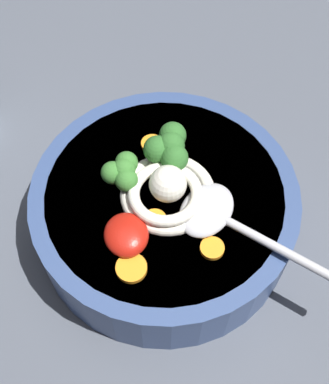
% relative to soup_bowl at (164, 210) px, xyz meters
% --- Properties ---
extents(table_slab, '(1.27, 1.27, 0.04)m').
position_rel_soup_bowl_xyz_m(table_slab, '(-0.03, -0.02, -0.06)').
color(table_slab, '#474C56').
rests_on(table_slab, ground).
extents(soup_bowl, '(0.25, 0.25, 0.07)m').
position_rel_soup_bowl_xyz_m(soup_bowl, '(0.00, 0.00, 0.00)').
color(soup_bowl, '#334775').
rests_on(soup_bowl, table_slab).
extents(noodle_pile, '(0.10, 0.09, 0.04)m').
position_rel_soup_bowl_xyz_m(noodle_pile, '(0.01, 0.00, 0.04)').
color(noodle_pile, silver).
rests_on(noodle_pile, soup_bowl).
extents(soup_spoon, '(0.15, 0.14, 0.02)m').
position_rel_soup_bowl_xyz_m(soup_spoon, '(0.04, 0.04, 0.04)').
color(soup_spoon, '#B7B7BC').
rests_on(soup_spoon, soup_bowl).
extents(chili_sauce_dollop, '(0.04, 0.04, 0.02)m').
position_rel_soup_bowl_xyz_m(chili_sauce_dollop, '(0.04, -0.04, 0.04)').
color(chili_sauce_dollop, '#B2190F').
rests_on(chili_sauce_dollop, soup_bowl).
extents(broccoli_floret_far, '(0.05, 0.04, 0.04)m').
position_rel_soup_bowl_xyz_m(broccoli_floret_far, '(-0.03, 0.01, 0.06)').
color(broccoli_floret_far, '#7A9E60').
rests_on(broccoli_floret_far, soup_bowl).
extents(broccoli_floret_rear, '(0.04, 0.04, 0.03)m').
position_rel_soup_bowl_xyz_m(broccoli_floret_rear, '(-0.02, -0.03, 0.05)').
color(broccoli_floret_rear, '#7A9E60').
rests_on(broccoli_floret_rear, soup_bowl).
extents(carrot_slice_center, '(0.02, 0.02, 0.01)m').
position_rel_soup_bowl_xyz_m(carrot_slice_center, '(0.03, -0.01, 0.04)').
color(carrot_slice_center, orange).
rests_on(carrot_slice_center, soup_bowl).
extents(carrot_slice_near_spoon, '(0.02, 0.02, 0.00)m').
position_rel_soup_bowl_xyz_m(carrot_slice_near_spoon, '(-0.06, 0.00, 0.03)').
color(carrot_slice_near_spoon, orange).
rests_on(carrot_slice_near_spoon, soup_bowl).
extents(carrot_slice_beside_chili, '(0.03, 0.03, 0.00)m').
position_rel_soup_bowl_xyz_m(carrot_slice_beside_chili, '(0.07, -0.05, 0.03)').
color(carrot_slice_beside_chili, orange).
rests_on(carrot_slice_beside_chili, soup_bowl).
extents(carrot_slice_extra_a, '(0.02, 0.02, 0.00)m').
position_rel_soup_bowl_xyz_m(carrot_slice_extra_a, '(0.07, 0.03, 0.03)').
color(carrot_slice_extra_a, orange).
rests_on(carrot_slice_extra_a, soup_bowl).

